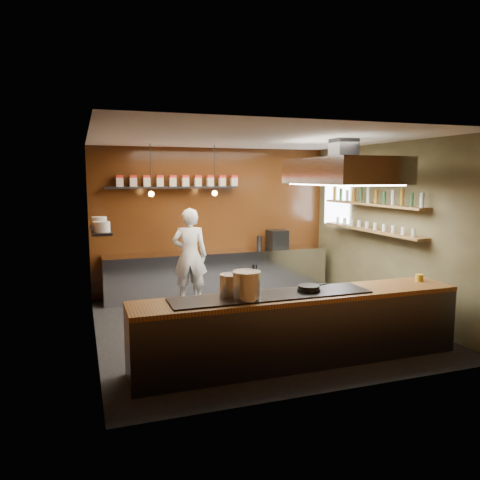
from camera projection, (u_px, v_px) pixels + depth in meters
name	position (u px, v px, depth m)	size (l,w,h in m)	color
floor	(256.00, 325.00, 7.64)	(5.00, 5.00, 0.00)	black
back_wall	(214.00, 221.00, 9.78)	(5.00, 5.00, 0.00)	#37160A
left_wall	(92.00, 241.00, 6.63)	(5.00, 5.00, 0.00)	#37160A
right_wall	(389.00, 229.00, 8.24)	(5.00, 5.00, 0.00)	#433E26
ceiling	(257.00, 138.00, 7.23)	(5.00, 5.00, 0.00)	silver
window_pane	(337.00, 201.00, 9.76)	(1.00, 1.00, 0.00)	white
prep_counter	(218.00, 273.00, 9.61)	(4.60, 0.65, 0.90)	silver
pass_counter	(300.00, 328.00, 6.08)	(4.40, 0.72, 0.94)	#38383D
tin_shelf	(172.00, 187.00, 9.26)	(2.60, 0.26, 0.04)	black
plate_shelf	(100.00, 230.00, 7.61)	(0.30, 1.40, 0.04)	black
bottle_shelf_upper	(372.00, 204.00, 8.41)	(0.26, 2.80, 0.04)	olive
bottle_shelf_lower	(371.00, 230.00, 8.48)	(0.26, 2.80, 0.04)	olive
extractor_hood	(343.00, 171.00, 7.34)	(1.20, 2.00, 0.72)	#38383D
pendant_left	(151.00, 191.00, 8.49)	(0.10, 0.10, 0.95)	black
pendant_right	(215.00, 190.00, 8.88)	(0.10, 0.10, 0.95)	black
storage_tins	(179.00, 181.00, 9.29)	(2.43, 0.13, 0.22)	#BCAE9C
plate_stacks	(100.00, 224.00, 7.60)	(0.26, 1.16, 0.16)	silver
bottles	(372.00, 196.00, 8.40)	(0.06, 2.66, 0.24)	silver
wine_glasses	(371.00, 225.00, 8.47)	(0.07, 2.37, 0.13)	silver
stockpot_large	(247.00, 285.00, 5.66)	(0.35, 0.35, 0.34)	silver
stockpot_small	(231.00, 285.00, 5.80)	(0.29, 0.29, 0.28)	silver
utensil_crock	(255.00, 288.00, 5.87)	(0.13, 0.13, 0.16)	#BABDC2
frying_pan	(309.00, 288.00, 6.06)	(0.46, 0.30, 0.07)	black
butter_jar	(419.00, 278.00, 6.73)	(0.11, 0.11, 0.10)	yellow
espresso_machine	(277.00, 239.00, 9.97)	(0.39, 0.37, 0.39)	black
chef	(190.00, 255.00, 8.97)	(0.66, 0.44, 1.82)	white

